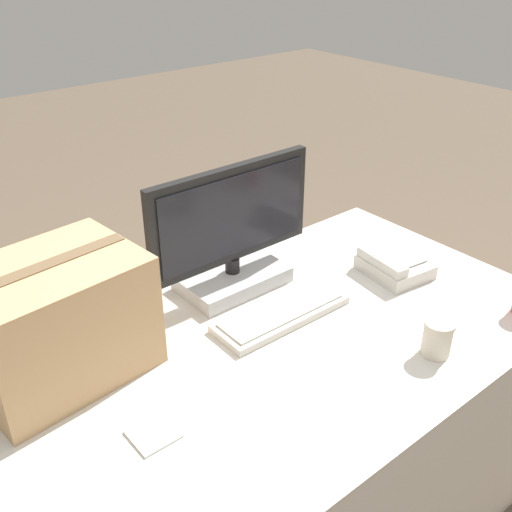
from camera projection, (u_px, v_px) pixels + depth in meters
office_desk at (251, 459)px, 1.72m from camera, size 1.80×0.90×0.75m
monitor at (232, 239)px, 1.76m from camera, size 0.55×0.20×0.39m
keyboard at (281, 313)px, 1.69m from camera, size 0.41×0.15×0.03m
desk_phone at (393, 266)px, 1.89m from camera, size 0.20×0.22×0.08m
paper_cup_left at (437, 338)px, 1.53m from camera, size 0.08×0.08×0.10m
cardboard_box at (56, 321)px, 1.42m from camera, size 0.44×0.34×0.30m
sticky_note_pad at (153, 434)px, 1.30m from camera, size 0.10×0.10×0.01m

